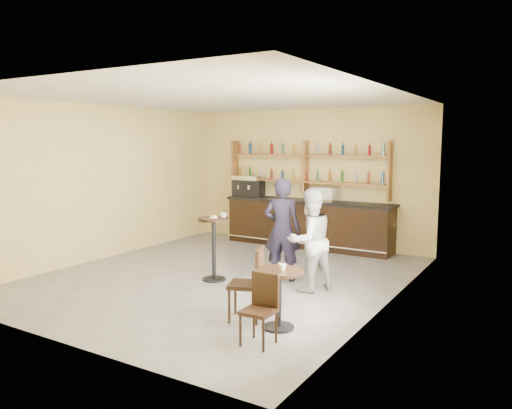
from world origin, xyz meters
The scene contains 23 objects.
floor centered at (0.00, 0.00, 0.00)m, with size 7.00×7.00×0.00m, color slate.
ceiling centered at (0.00, 0.00, 3.20)m, with size 7.00×7.00×0.00m, color white.
wall_back centered at (0.00, 3.50, 1.60)m, with size 7.00×7.00×0.00m, color #ECD486.
wall_front centered at (0.00, -3.50, 1.60)m, with size 7.00×7.00×0.00m, color #ECD486.
wall_left centered at (-3.00, 0.00, 1.60)m, with size 7.00×7.00×0.00m, color #ECD486.
wall_right centered at (3.00, 0.00, 1.60)m, with size 7.00×7.00×0.00m, color #ECD486.
window_pane centered at (2.99, -1.20, 1.70)m, with size 2.00×2.00×0.00m, color white.
window_frame centered at (2.99, -1.20, 1.70)m, with size 0.04×1.70×2.10m, color black, non-canonical shape.
shelf_unit centered at (0.00, 3.37, 1.81)m, with size 4.00×0.26×1.40m, color brown, non-canonical shape.
liquor_bottles centered at (0.00, 3.37, 1.98)m, with size 3.68×0.10×1.00m, color #8C5919, non-canonical shape.
bar_counter centered at (0.18, 3.15, 0.55)m, with size 4.04×0.79×1.09m, color black, non-canonical shape.
espresso_machine centered at (-1.44, 3.15, 1.35)m, with size 0.71×0.46×0.51m, color black, non-canonical shape.
pastry_case centered at (0.59, 3.15, 1.25)m, with size 0.53×0.42×0.32m, color silver, non-canonical shape.
pedestal_table centered at (-0.01, -0.28, 0.56)m, with size 0.54×0.54×1.12m, color black, non-canonical shape.
napkin centered at (-0.01, -0.28, 1.12)m, with size 0.15×0.15×0.00m, color white.
donut centered at (0.00, -0.29, 1.14)m, with size 0.11×0.11×0.04m, color #DC9F50.
cup_pedestal centered at (0.13, -0.18, 1.16)m, with size 0.11×0.11×0.09m, color white.
man_main centered at (1.01, 0.36, 0.91)m, with size 0.66×0.44×1.82m, color black.
cafe_table centered at (2.07, -1.70, 0.39)m, with size 0.62×0.62×0.79m, color black, non-canonical shape.
cup_cafe centered at (2.12, -1.70, 0.83)m, with size 0.09×0.09×0.09m, color white.
chair_west centered at (1.52, -1.65, 0.51)m, with size 0.44×0.44×1.01m, color black, non-canonical shape.
chair_south centered at (2.12, -2.30, 0.43)m, with size 0.37×0.37×0.86m, color black, non-canonical shape.
patron_second centered at (1.70, 0.03, 0.85)m, with size 0.82×0.64×1.69m, color #A3A2A7.
Camera 1 is at (5.10, -7.25, 2.45)m, focal length 35.00 mm.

